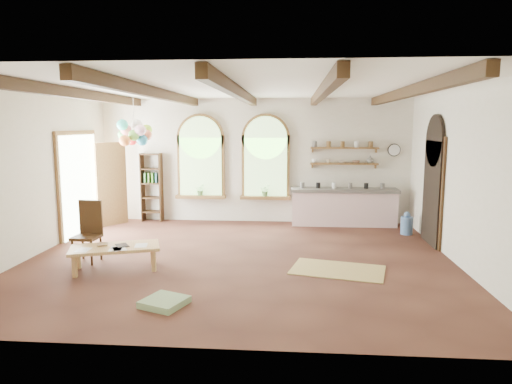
# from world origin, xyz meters

# --- Properties ---
(floor) EXTENTS (8.00, 8.00, 0.00)m
(floor) POSITION_xyz_m (0.00, 0.00, 0.00)
(floor) COLOR brown
(floor) RESTS_ON ground
(ceiling_beams) EXTENTS (6.20, 6.80, 0.18)m
(ceiling_beams) POSITION_xyz_m (0.00, 0.00, 3.10)
(ceiling_beams) COLOR #3C2513
(ceiling_beams) RESTS_ON ceiling
(window_left) EXTENTS (1.30, 0.28, 2.20)m
(window_left) POSITION_xyz_m (-1.40, 3.43, 1.63)
(window_left) COLOR brown
(window_left) RESTS_ON floor
(window_right) EXTENTS (1.30, 0.28, 2.20)m
(window_right) POSITION_xyz_m (0.30, 3.43, 1.63)
(window_right) COLOR brown
(window_right) RESTS_ON floor
(left_doorway) EXTENTS (0.10, 1.90, 2.50)m
(left_doorway) POSITION_xyz_m (-3.95, 1.80, 1.15)
(left_doorway) COLOR brown
(left_doorway) RESTS_ON floor
(right_doorway) EXTENTS (0.10, 1.30, 2.40)m
(right_doorway) POSITION_xyz_m (3.95, 1.50, 1.10)
(right_doorway) COLOR black
(right_doorway) RESTS_ON floor
(kitchen_counter) EXTENTS (2.68, 0.62, 0.94)m
(kitchen_counter) POSITION_xyz_m (2.30, 3.20, 0.48)
(kitchen_counter) COLOR silver
(kitchen_counter) RESTS_ON floor
(wall_shelf_lower) EXTENTS (1.70, 0.24, 0.04)m
(wall_shelf_lower) POSITION_xyz_m (2.30, 3.38, 1.55)
(wall_shelf_lower) COLOR brown
(wall_shelf_lower) RESTS_ON wall_back
(wall_shelf_upper) EXTENTS (1.70, 0.24, 0.04)m
(wall_shelf_upper) POSITION_xyz_m (2.30, 3.38, 1.95)
(wall_shelf_upper) COLOR brown
(wall_shelf_upper) RESTS_ON wall_back
(wall_clock) EXTENTS (0.32, 0.04, 0.32)m
(wall_clock) POSITION_xyz_m (3.55, 3.45, 1.90)
(wall_clock) COLOR black
(wall_clock) RESTS_ON wall_back
(bookshelf) EXTENTS (0.53, 0.32, 1.80)m
(bookshelf) POSITION_xyz_m (-2.70, 3.32, 0.90)
(bookshelf) COLOR #3C2513
(bookshelf) RESTS_ON floor
(coffee_table) EXTENTS (1.65, 1.14, 0.43)m
(coffee_table) POSITION_xyz_m (-2.09, -0.81, 0.38)
(coffee_table) COLOR tan
(coffee_table) RESTS_ON floor
(side_chair) EXTENTS (0.48, 0.48, 1.13)m
(side_chair) POSITION_xyz_m (-2.80, -0.36, 0.33)
(side_chair) COLOR #3C2513
(side_chair) RESTS_ON floor
(floor_mat) EXTENTS (1.77, 1.33, 0.02)m
(floor_mat) POSITION_xyz_m (1.80, -0.52, 0.01)
(floor_mat) COLOR tan
(floor_mat) RESTS_ON floor
(floor_cushion) EXTENTS (0.71, 0.71, 0.10)m
(floor_cushion) POSITION_xyz_m (-0.80, -2.30, 0.05)
(floor_cushion) COLOR gray
(floor_cushion) RESTS_ON floor
(water_jug_a) EXTENTS (0.31, 0.31, 0.60)m
(water_jug_a) POSITION_xyz_m (3.16, 3.20, 0.26)
(water_jug_a) COLOR #5279B0
(water_jug_a) RESTS_ON floor
(water_jug_b) EXTENTS (0.28, 0.28, 0.54)m
(water_jug_b) POSITION_xyz_m (3.66, 2.30, 0.23)
(water_jug_b) COLOR #5279B0
(water_jug_b) RESTS_ON floor
(balloon_cluster) EXTENTS (0.85, 0.92, 1.16)m
(balloon_cluster) POSITION_xyz_m (-2.76, 2.30, 2.33)
(balloon_cluster) COLOR silver
(balloon_cluster) RESTS_ON floor
(table_book) EXTENTS (0.26, 0.30, 0.02)m
(table_book) POSITION_xyz_m (-2.43, -0.76, 0.44)
(table_book) COLOR olive
(table_book) RESTS_ON coffee_table
(tablet) EXTENTS (0.31, 0.33, 0.01)m
(tablet) POSITION_xyz_m (-1.98, -0.76, 0.43)
(tablet) COLOR black
(tablet) RESTS_ON coffee_table
(potted_plant_left) EXTENTS (0.27, 0.23, 0.30)m
(potted_plant_left) POSITION_xyz_m (-1.40, 3.32, 0.85)
(potted_plant_left) COLOR #598C4C
(potted_plant_left) RESTS_ON window_left
(potted_plant_right) EXTENTS (0.27, 0.23, 0.30)m
(potted_plant_right) POSITION_xyz_m (0.30, 3.32, 0.85)
(potted_plant_right) COLOR #598C4C
(potted_plant_right) RESTS_ON window_right
(shelf_cup_a) EXTENTS (0.12, 0.10, 0.10)m
(shelf_cup_a) POSITION_xyz_m (1.55, 3.38, 1.62)
(shelf_cup_a) COLOR white
(shelf_cup_a) RESTS_ON wall_shelf_lower
(shelf_cup_b) EXTENTS (0.10, 0.10, 0.09)m
(shelf_cup_b) POSITION_xyz_m (1.90, 3.38, 1.62)
(shelf_cup_b) COLOR beige
(shelf_cup_b) RESTS_ON wall_shelf_lower
(shelf_bowl_a) EXTENTS (0.22, 0.22, 0.05)m
(shelf_bowl_a) POSITION_xyz_m (2.25, 3.38, 1.60)
(shelf_bowl_a) COLOR beige
(shelf_bowl_a) RESTS_ON wall_shelf_lower
(shelf_bowl_b) EXTENTS (0.20, 0.20, 0.06)m
(shelf_bowl_b) POSITION_xyz_m (2.60, 3.38, 1.60)
(shelf_bowl_b) COLOR #8C664C
(shelf_bowl_b) RESTS_ON wall_shelf_lower
(shelf_vase) EXTENTS (0.18, 0.18, 0.19)m
(shelf_vase) POSITION_xyz_m (2.95, 3.38, 1.67)
(shelf_vase) COLOR slate
(shelf_vase) RESTS_ON wall_shelf_lower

